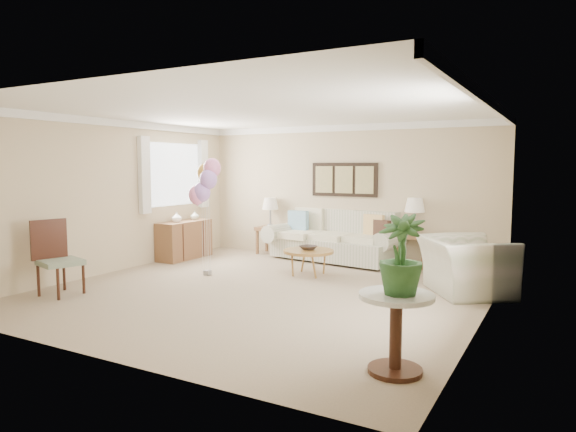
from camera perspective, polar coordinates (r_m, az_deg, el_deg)
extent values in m
plane|color=tan|center=(7.56, -2.63, -8.32)|extent=(6.00, 6.00, 0.00)
cube|color=tan|center=(10.03, 6.33, 2.61)|extent=(6.00, 0.04, 2.60)
cube|color=tan|center=(5.05, -20.74, -0.63)|extent=(6.00, 0.04, 2.60)
cube|color=tan|center=(9.28, -18.69, 2.11)|extent=(0.04, 6.00, 2.60)
cube|color=tan|center=(6.33, 21.17, 0.54)|extent=(0.04, 6.00, 2.60)
cube|color=white|center=(7.37, -2.72, 11.61)|extent=(6.00, 6.00, 0.02)
cube|color=white|center=(10.01, 6.34, 9.70)|extent=(6.00, 0.06, 0.12)
cube|color=white|center=(9.27, -18.80, 9.78)|extent=(0.06, 6.00, 0.12)
cube|color=white|center=(6.35, 21.30, 11.76)|extent=(0.06, 6.00, 0.12)
cube|color=white|center=(10.32, -12.51, 4.54)|extent=(0.04, 1.40, 1.20)
cube|color=white|center=(9.67, -15.67, 4.40)|extent=(0.10, 0.22, 1.40)
cube|color=white|center=(10.95, -9.41, 4.65)|extent=(0.10, 0.22, 1.40)
cube|color=black|center=(9.99, 6.28, 4.03)|extent=(1.35, 0.04, 0.65)
cube|color=#8C8C59|center=(10.14, 4.03, 4.07)|extent=(0.36, 0.02, 0.52)
cube|color=#8C8C59|center=(9.97, 6.22, 4.03)|extent=(0.36, 0.02, 0.52)
cube|color=#8C8C59|center=(9.81, 8.49, 3.98)|extent=(0.36, 0.02, 0.52)
cube|color=beige|center=(9.88, 5.13, -3.62)|extent=(2.49, 1.30, 0.39)
cube|color=beige|center=(10.14, 5.96, -0.92)|extent=(2.39, 0.57, 0.59)
cylinder|color=beige|center=(10.35, -0.62, -1.79)|extent=(0.48, 1.01, 0.35)
cylinder|color=beige|center=(9.45, 11.46, -2.61)|extent=(0.48, 1.01, 0.35)
cube|color=beige|center=(10.09, 1.47, -2.05)|extent=(0.75, 0.86, 0.13)
cube|color=beige|center=(9.79, 5.01, -2.30)|extent=(0.75, 0.86, 0.13)
cube|color=beige|center=(9.54, 8.76, -2.55)|extent=(0.75, 0.86, 0.13)
cube|color=#7BAFCD|center=(10.29, 1.14, -0.56)|extent=(0.41, 0.13, 0.41)
cube|color=#DEB56F|center=(9.66, 9.58, -1.04)|extent=(0.41, 0.13, 0.41)
cube|color=#3B261D|center=(9.54, 10.34, -1.53)|extent=(0.37, 0.11, 0.37)
cube|color=beige|center=(9.92, 5.12, -4.86)|extent=(2.16, 0.86, 0.04)
cube|color=brown|center=(10.63, -1.97, -1.39)|extent=(0.52, 0.47, 0.07)
cube|color=brown|center=(10.62, -3.44, -2.93)|extent=(0.05, 0.05, 0.49)
cube|color=brown|center=(10.41, -1.52, -3.10)|extent=(0.05, 0.05, 0.49)
cube|color=brown|center=(10.94, -2.39, -2.68)|extent=(0.05, 0.05, 0.49)
cube|color=brown|center=(10.73, -0.51, -2.84)|extent=(0.05, 0.05, 0.49)
cube|color=brown|center=(9.52, 13.82, -2.13)|extent=(0.55, 0.50, 0.08)
cube|color=brown|center=(9.43, 12.16, -4.02)|extent=(0.05, 0.05, 0.52)
cube|color=brown|center=(9.31, 14.78, -4.20)|extent=(0.05, 0.05, 0.52)
cube|color=brown|center=(9.81, 12.84, -3.66)|extent=(0.05, 0.05, 0.52)
cube|color=brown|center=(9.70, 15.36, -3.83)|extent=(0.05, 0.05, 0.52)
cylinder|color=gray|center=(10.63, -1.97, -1.03)|extent=(0.14, 0.14, 0.06)
cylinder|color=gray|center=(10.61, -1.98, -0.06)|extent=(0.04, 0.04, 0.30)
cone|color=silver|center=(10.58, -1.98, 1.40)|extent=(0.34, 0.34, 0.24)
cylinder|color=gray|center=(9.51, 13.83, -1.70)|extent=(0.15, 0.15, 0.06)
cylinder|color=gray|center=(9.49, 13.86, -0.54)|extent=(0.04, 0.04, 0.32)
cone|color=silver|center=(9.46, 13.90, 1.21)|extent=(0.36, 0.36, 0.26)
cylinder|color=#9A662B|center=(8.54, 2.30, -3.95)|extent=(0.84, 0.84, 0.05)
cylinder|color=#9A662B|center=(8.67, 4.05, -5.24)|extent=(0.03, 0.03, 0.38)
cylinder|color=#9A662B|center=(8.84, 1.72, -5.01)|extent=(0.03, 0.03, 0.38)
cylinder|color=#9A662B|center=(8.50, 0.50, -5.45)|extent=(0.03, 0.03, 0.38)
cylinder|color=#9A662B|center=(8.32, 2.91, -5.69)|extent=(0.03, 0.03, 0.38)
imported|color=#322824|center=(8.57, 2.26, -3.53)|extent=(0.34, 0.34, 0.07)
imported|color=beige|center=(7.74, 19.06, -5.26)|extent=(1.58, 1.62, 0.80)
cylinder|color=silver|center=(4.61, 11.96, -8.68)|extent=(0.66, 0.66, 0.04)
cylinder|color=#3A1B11|center=(4.70, 11.87, -12.82)|extent=(0.11, 0.11, 0.66)
cylinder|color=#3A1B11|center=(4.82, 11.79, -16.60)|extent=(0.48, 0.48, 0.01)
imported|color=#255123|center=(4.50, 12.43, -4.22)|extent=(0.39, 0.39, 0.69)
cube|color=gray|center=(7.90, -23.96, -4.72)|extent=(0.64, 0.64, 0.07)
cylinder|color=#3A1B11|center=(7.99, -25.98, -6.53)|extent=(0.04, 0.04, 0.43)
cylinder|color=#3A1B11|center=(7.66, -24.18, -6.96)|extent=(0.04, 0.04, 0.43)
cylinder|color=#3A1B11|center=(8.23, -23.61, -6.09)|extent=(0.04, 0.04, 0.43)
cylinder|color=#3A1B11|center=(7.91, -21.77, -6.48)|extent=(0.04, 0.04, 0.43)
cube|color=#3A1B11|center=(8.04, -25.03, -2.36)|extent=(0.18, 0.49, 0.57)
cube|color=brown|center=(10.28, -11.44, -2.61)|extent=(0.45, 1.20, 0.74)
cube|color=#3A1B11|center=(10.05, -12.52, -2.81)|extent=(0.46, 0.02, 0.70)
cube|color=#3A1B11|center=(10.50, -10.36, -2.41)|extent=(0.46, 0.02, 0.70)
imported|color=white|center=(10.04, -12.26, -0.14)|extent=(0.21, 0.21, 0.19)
imported|color=beige|center=(10.45, -10.33, 0.06)|extent=(0.17, 0.17, 0.17)
cube|color=gray|center=(8.71, -8.94, -6.24)|extent=(0.10, 0.10, 0.08)
ellipsoid|color=pink|center=(8.51, -10.06, 2.33)|extent=(0.28, 0.28, 0.33)
cylinder|color=silver|center=(8.59, -9.49, -2.41)|extent=(0.01, 0.01, 1.10)
ellipsoid|color=#BD85EF|center=(8.42, -8.84, 4.05)|extent=(0.28, 0.28, 0.33)
cylinder|color=silver|center=(8.54, -8.88, -1.59)|extent=(0.01, 0.01, 1.35)
ellipsoid|color=gold|center=(8.67, -9.15, 4.74)|extent=(0.28, 0.28, 0.33)
cylinder|color=silver|center=(8.66, -9.04, -1.16)|extent=(0.01, 0.01, 1.45)
ellipsoid|color=pink|center=(8.49, -8.43, 5.30)|extent=(0.28, 0.28, 0.33)
cylinder|color=silver|center=(8.56, -8.68, -0.95)|extent=(0.01, 0.01, 1.54)
ellipsoid|color=#BD85EF|center=(8.47, -9.56, 2.64)|extent=(0.28, 0.28, 0.33)
cylinder|color=silver|center=(8.57, -9.24, -2.27)|extent=(0.01, 0.01, 1.15)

